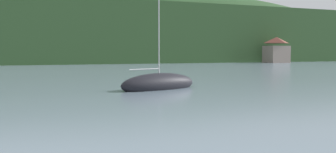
% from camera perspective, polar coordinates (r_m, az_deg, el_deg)
% --- Properties ---
extents(wooded_hillside, '(352.00, 72.49, 48.83)m').
position_cam_1_polar(wooded_hillside, '(138.85, -9.54, 5.73)').
color(wooded_hillside, '#2D4C28').
rests_on(wooded_hillside, ground_plane).
extents(shore_building_westcentral, '(6.84, 5.71, 7.92)m').
position_cam_1_polar(shore_building_westcentral, '(112.30, 17.44, 4.16)').
color(shore_building_westcentral, gray).
rests_on(shore_building_westcentral, ground_plane).
extents(sailboat_far_5, '(8.28, 4.59, 8.75)m').
position_cam_1_polar(sailboat_far_5, '(31.75, -1.49, -1.24)').
color(sailboat_far_5, black).
rests_on(sailboat_far_5, ground_plane).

